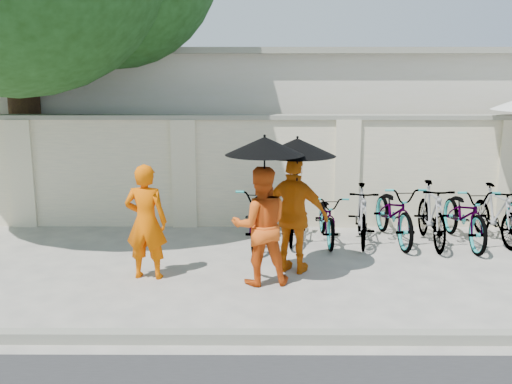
{
  "coord_description": "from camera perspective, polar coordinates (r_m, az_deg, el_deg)",
  "views": [
    {
      "loc": [
        0.38,
        -7.3,
        2.76
      ],
      "look_at": [
        0.34,
        0.9,
        1.1
      ],
      "focal_mm": 40.0,
      "sensor_mm": 36.0,
      "label": 1
    }
  ],
  "objects": [
    {
      "name": "ground",
      "position": [
        7.82,
        -2.54,
        -9.25
      ],
      "size": [
        80.0,
        80.0,
        0.0
      ],
      "primitive_type": "plane",
      "color": "#B1A999"
    },
    {
      "name": "kerb",
      "position": [
        6.23,
        -3.32,
        -14.26
      ],
      "size": [
        40.0,
        0.16,
        0.12
      ],
      "primitive_type": "cube",
      "color": "gray",
      "rests_on": "ground"
    },
    {
      "name": "compound_wall",
      "position": [
        10.67,
        3.62,
        1.91
      ],
      "size": [
        20.0,
        0.3,
        2.0
      ],
      "primitive_type": "cube",
      "color": "beige",
      "rests_on": "ground"
    },
    {
      "name": "building_behind",
      "position": [
        14.44,
        6.78,
        6.75
      ],
      "size": [
        14.0,
        6.0,
        3.2
      ],
      "primitive_type": "cube",
      "color": "beige",
      "rests_on": "ground"
    },
    {
      "name": "monk_left",
      "position": [
        7.99,
        -10.95,
        -2.95
      ],
      "size": [
        0.62,
        0.44,
        1.61
      ],
      "primitive_type": "imported",
      "rotation": [
        0.0,
        0.0,
        3.04
      ],
      "color": "#E85B00",
      "rests_on": "ground"
    },
    {
      "name": "monk_center",
      "position": [
        7.64,
        0.46,
        -3.39
      ],
      "size": [
        0.86,
        0.71,
        1.61
      ],
      "primitive_type": "imported",
      "rotation": [
        0.0,
        0.0,
        3.28
      ],
      "color": "#DC5112",
      "rests_on": "ground"
    },
    {
      "name": "parasol_center",
      "position": [
        7.36,
        0.86,
        4.64
      ],
      "size": [
        1.03,
        1.03,
        1.1
      ],
      "color": "black",
      "rests_on": "ground"
    },
    {
      "name": "monk_right",
      "position": [
        8.09,
        3.87,
        -2.35
      ],
      "size": [
        1.06,
        0.77,
        1.67
      ],
      "primitive_type": "imported",
      "rotation": [
        0.0,
        0.0,
        2.73
      ],
      "color": "#CF620C",
      "rests_on": "ground"
    },
    {
      "name": "parasol_right",
      "position": [
        7.84,
        4.15,
        4.5
      ],
      "size": [
        1.07,
        1.07,
        0.99
      ],
      "color": "black",
      "rests_on": "ground"
    },
    {
      "name": "bike_0",
      "position": [
        9.55,
        0.39,
        -2.24
      ],
      "size": [
        0.85,
        1.97,
        1.01
      ],
      "primitive_type": "imported",
      "rotation": [
        0.0,
        0.0,
        -0.1
      ],
      "color": "slate",
      "rests_on": "ground"
    },
    {
      "name": "bike_1",
      "position": [
        9.71,
        3.76,
        -2.17
      ],
      "size": [
        0.65,
        1.64,
        0.96
      ],
      "primitive_type": "imported",
      "rotation": [
        0.0,
        0.0,
        -0.12
      ],
      "color": "slate",
      "rests_on": "ground"
    },
    {
      "name": "bike_2",
      "position": [
        9.73,
        7.14,
        -2.53
      ],
      "size": [
        0.59,
        1.64,
        0.85
      ],
      "primitive_type": "imported",
      "rotation": [
        0.0,
        0.0,
        0.02
      ],
      "color": "slate",
      "rests_on": "ground"
    },
    {
      "name": "bike_3",
      "position": [
        9.73,
        10.54,
        -2.24
      ],
      "size": [
        0.65,
        1.68,
        0.98
      ],
      "primitive_type": "imported",
      "rotation": [
        0.0,
        0.0,
        -0.12
      ],
      "color": "slate",
      "rests_on": "ground"
    },
    {
      "name": "bike_4",
      "position": [
        9.95,
        13.67,
        -1.98
      ],
      "size": [
        0.83,
        1.98,
        1.02
      ],
      "primitive_type": "imported",
      "rotation": [
        0.0,
        0.0,
        0.08
      ],
      "color": "slate",
      "rests_on": "ground"
    },
    {
      "name": "bike_5",
      "position": [
        9.92,
        17.14,
        -2.13
      ],
      "size": [
        0.56,
        1.76,
        1.04
      ],
      "primitive_type": "imported",
      "rotation": [
        0.0,
        0.0,
        -0.04
      ],
      "color": "slate",
      "rests_on": "ground"
    },
    {
      "name": "bike_6",
      "position": [
        10.13,
        20.17,
        -2.15
      ],
      "size": [
        0.69,
        1.92,
        1.01
      ],
      "primitive_type": "imported",
      "rotation": [
        0.0,
        0.0,
        0.01
      ],
      "color": "slate",
      "rests_on": "ground"
    },
    {
      "name": "bike_7",
      "position": [
        10.46,
        22.87,
        -2.03
      ],
      "size": [
        0.63,
        1.66,
        0.97
      ],
      "primitive_type": "imported",
      "rotation": [
        0.0,
        0.0,
        0.11
      ],
      "color": "slate",
      "rests_on": "ground"
    }
  ]
}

